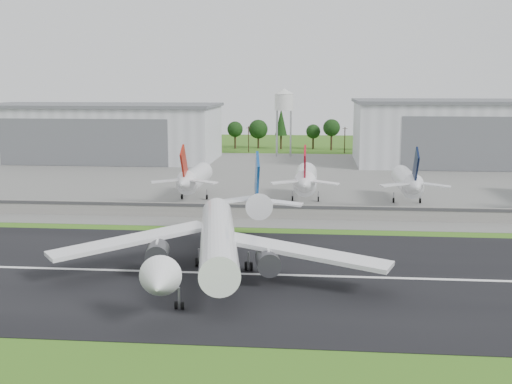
# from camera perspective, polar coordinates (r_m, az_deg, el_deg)

# --- Properties ---
(ground) EXTENTS (600.00, 600.00, 0.00)m
(ground) POSITION_cam_1_polar(r_m,az_deg,el_deg) (99.45, -0.20, -9.07)
(ground) COLOR #2D5B15
(ground) RESTS_ON ground
(runway) EXTENTS (320.00, 60.00, 0.10)m
(runway) POSITION_cam_1_polar(r_m,az_deg,el_deg) (108.91, 0.32, -7.35)
(runway) COLOR black
(runway) RESTS_ON ground
(runway_centerline) EXTENTS (220.00, 1.00, 0.02)m
(runway_centerline) POSITION_cam_1_polar(r_m,az_deg,el_deg) (108.89, 0.32, -7.32)
(runway_centerline) COLOR white
(runway_centerline) RESTS_ON runway
(apron) EXTENTS (320.00, 150.00, 0.10)m
(apron) POSITION_cam_1_polar(r_m,az_deg,el_deg) (216.27, 2.90, 1.22)
(apron) COLOR slate
(apron) RESTS_ON ground
(blast_fence) EXTENTS (240.00, 0.61, 3.50)m
(blast_fence) POSITION_cam_1_polar(r_m,az_deg,el_deg) (152.00, 1.82, -1.74)
(blast_fence) COLOR gray
(blast_fence) RESTS_ON ground
(hangar_west) EXTENTS (97.00, 44.00, 23.20)m
(hangar_west) POSITION_cam_1_polar(r_m,az_deg,el_deg) (274.32, -13.65, 5.21)
(hangar_west) COLOR silver
(hangar_west) RESTS_ON ground
(hangar_east) EXTENTS (102.00, 47.00, 25.20)m
(hangar_east) POSITION_cam_1_polar(r_m,az_deg,el_deg) (267.55, 19.70, 5.02)
(hangar_east) COLOR silver
(hangar_east) RESTS_ON ground
(water_tower) EXTENTS (8.40, 8.40, 29.40)m
(water_tower) POSITION_cam_1_polar(r_m,az_deg,el_deg) (279.15, 2.51, 8.20)
(water_tower) COLOR #99999E
(water_tower) RESTS_ON ground
(utility_poles) EXTENTS (230.00, 3.00, 12.00)m
(utility_poles) POSITION_cam_1_polar(r_m,az_deg,el_deg) (295.57, 3.59, 3.51)
(utility_poles) COLOR black
(utility_poles) RESTS_ON ground
(treeline) EXTENTS (320.00, 16.00, 22.00)m
(treeline) POSITION_cam_1_polar(r_m,az_deg,el_deg) (310.48, 3.68, 3.80)
(treeline) COLOR black
(treeline) RESTS_ON ground
(main_airliner) EXTENTS (56.53, 59.14, 18.17)m
(main_airliner) POSITION_cam_1_polar(r_m,az_deg,el_deg) (108.01, -3.46, -4.84)
(main_airliner) COLOR white
(main_airliner) RESTS_ON runway
(parked_jet_red_a) EXTENTS (7.36, 31.29, 16.65)m
(parked_jet_red_a) POSITION_cam_1_polar(r_m,az_deg,el_deg) (175.40, -5.62, 1.20)
(parked_jet_red_a) COLOR silver
(parked_jet_red_a) RESTS_ON ground
(parked_jet_red_b) EXTENTS (7.36, 31.29, 16.83)m
(parked_jet_red_b) POSITION_cam_1_polar(r_m,az_deg,el_deg) (172.23, 4.42, 1.12)
(parked_jet_red_b) COLOR white
(parked_jet_red_b) RESTS_ON ground
(parked_jet_navy) EXTENTS (7.36, 31.29, 16.59)m
(parked_jet_navy) POSITION_cam_1_polar(r_m,az_deg,el_deg) (173.92, 13.39, 0.89)
(parked_jet_navy) COLOR silver
(parked_jet_navy) RESTS_ON ground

